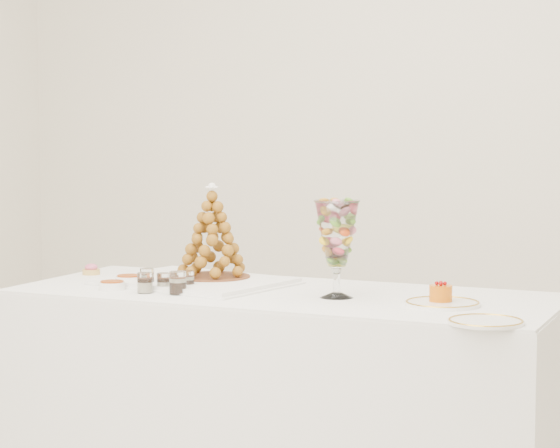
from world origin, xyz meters
The scene contains 15 objects.
buffet_table centered at (0.00, 0.38, 0.34)m, with size 1.82×0.77×0.69m.
lace_tray centered at (-0.35, 0.42, 0.70)m, with size 0.59×0.45×0.02m, color white.
macaron_vase centered at (0.21, 0.35, 0.89)m, with size 0.14×0.14×0.31m.
cake_plate centered at (0.56, 0.35, 0.69)m, with size 0.23×0.23×0.01m, color white.
spare_plate centered at (0.76, 0.10, 0.69)m, with size 0.21×0.21×0.01m, color white.
pink_tart centered at (-0.82, 0.47, 0.70)m, with size 0.06×0.06×0.04m.
verrine_a centered at (-0.46, 0.28, 0.72)m, with size 0.05×0.05×0.06m, color white.
verrine_b centered at (-0.35, 0.22, 0.72)m, with size 0.05×0.05×0.06m, color white.
verrine_c centered at (-0.31, 0.29, 0.72)m, with size 0.05×0.05×0.06m, color white.
verrine_d centered at (-0.39, 0.16, 0.72)m, with size 0.05×0.05×0.07m, color white.
verrine_e centered at (-0.28, 0.19, 0.72)m, with size 0.06×0.06×0.08m, color white.
ramekin_back centered at (-0.55, 0.31, 0.70)m, with size 0.09×0.09×0.03m, color white.
ramekin_front centered at (-0.53, 0.17, 0.70)m, with size 0.09×0.09×0.03m, color white.
croquembouche centered at (-0.31, 0.47, 0.87)m, with size 0.26×0.26×0.33m.
mousse_cake centered at (0.55, 0.36, 0.72)m, with size 0.07×0.07×0.06m.
Camera 1 is at (1.54, -2.84, 1.22)m, focal length 70.00 mm.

